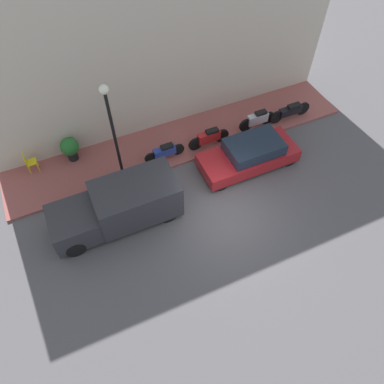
{
  "coord_description": "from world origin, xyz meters",
  "views": [
    {
      "loc": [
        -6.98,
        4.49,
        12.07
      ],
      "look_at": [
        1.05,
        0.89,
        0.6
      ],
      "focal_mm": 35.0,
      "sensor_mm": 36.0,
      "label": 1
    }
  ],
  "objects_px": {
    "delivery_van": "(118,206)",
    "motorcycle_black": "(290,111)",
    "motorcycle_red": "(209,137)",
    "streetlamp": "(111,120)",
    "scooter_silver": "(258,119)",
    "motorcycle_blue": "(165,152)",
    "potted_plant": "(70,148)",
    "parked_car": "(250,154)",
    "cafe_chair": "(29,162)"
  },
  "relations": [
    {
      "from": "delivery_van",
      "to": "motorcycle_black",
      "type": "relative_size",
      "value": 2.23
    },
    {
      "from": "motorcycle_black",
      "to": "motorcycle_red",
      "type": "height_order",
      "value": "motorcycle_red"
    },
    {
      "from": "delivery_van",
      "to": "streetlamp",
      "type": "distance_m",
      "value": 3.11
    },
    {
      "from": "motorcycle_red",
      "to": "streetlamp",
      "type": "distance_m",
      "value": 4.75
    },
    {
      "from": "motorcycle_black",
      "to": "motorcycle_red",
      "type": "relative_size",
      "value": 1.1
    },
    {
      "from": "motorcycle_red",
      "to": "streetlamp",
      "type": "height_order",
      "value": "streetlamp"
    },
    {
      "from": "scooter_silver",
      "to": "motorcycle_red",
      "type": "height_order",
      "value": "scooter_silver"
    },
    {
      "from": "motorcycle_blue",
      "to": "motorcycle_red",
      "type": "relative_size",
      "value": 0.93
    },
    {
      "from": "streetlamp",
      "to": "potted_plant",
      "type": "relative_size",
      "value": 4.01
    },
    {
      "from": "motorcycle_black",
      "to": "potted_plant",
      "type": "height_order",
      "value": "potted_plant"
    },
    {
      "from": "parked_car",
      "to": "potted_plant",
      "type": "relative_size",
      "value": 3.73
    },
    {
      "from": "motorcycle_red",
      "to": "potted_plant",
      "type": "distance_m",
      "value": 5.93
    },
    {
      "from": "parked_car",
      "to": "cafe_chair",
      "type": "distance_m",
      "value": 9.13
    },
    {
      "from": "streetlamp",
      "to": "scooter_silver",
      "type": "bearing_deg",
      "value": -87.93
    },
    {
      "from": "motorcycle_blue",
      "to": "streetlamp",
      "type": "xyz_separation_m",
      "value": [
        -0.14,
        1.96,
        2.59
      ]
    },
    {
      "from": "motorcycle_blue",
      "to": "potted_plant",
      "type": "relative_size",
      "value": 1.61
    },
    {
      "from": "parked_car",
      "to": "delivery_van",
      "type": "xyz_separation_m",
      "value": [
        -0.48,
        5.86,
        0.26
      ]
    },
    {
      "from": "parked_car",
      "to": "streetlamp",
      "type": "distance_m",
      "value": 5.89
    },
    {
      "from": "potted_plant",
      "to": "cafe_chair",
      "type": "xyz_separation_m",
      "value": [
        0.03,
        1.72,
        -0.12
      ]
    },
    {
      "from": "parked_car",
      "to": "scooter_silver",
      "type": "relative_size",
      "value": 2.28
    },
    {
      "from": "delivery_van",
      "to": "motorcycle_blue",
      "type": "bearing_deg",
      "value": -51.03
    },
    {
      "from": "streetlamp",
      "to": "potted_plant",
      "type": "bearing_deg",
      "value": 43.8
    },
    {
      "from": "delivery_van",
      "to": "motorcycle_black",
      "type": "distance_m",
      "value": 9.28
    },
    {
      "from": "delivery_van",
      "to": "potted_plant",
      "type": "height_order",
      "value": "delivery_van"
    },
    {
      "from": "motorcycle_blue",
      "to": "potted_plant",
      "type": "bearing_deg",
      "value": 66.2
    },
    {
      "from": "delivery_van",
      "to": "scooter_silver",
      "type": "bearing_deg",
      "value": -72.63
    },
    {
      "from": "motorcycle_black",
      "to": "motorcycle_red",
      "type": "bearing_deg",
      "value": 90.51
    },
    {
      "from": "motorcycle_black",
      "to": "potted_plant",
      "type": "distance_m",
      "value": 10.07
    },
    {
      "from": "motorcycle_red",
      "to": "cafe_chair",
      "type": "bearing_deg",
      "value": 77.24
    },
    {
      "from": "motorcycle_black",
      "to": "motorcycle_blue",
      "type": "bearing_deg",
      "value": 89.87
    },
    {
      "from": "motorcycle_black",
      "to": "cafe_chair",
      "type": "distance_m",
      "value": 11.77
    },
    {
      "from": "scooter_silver",
      "to": "motorcycle_red",
      "type": "distance_m",
      "value": 2.53
    },
    {
      "from": "streetlamp",
      "to": "cafe_chair",
      "type": "xyz_separation_m",
      "value": [
        1.77,
        3.39,
        -2.44
      ]
    },
    {
      "from": "motorcycle_blue",
      "to": "cafe_chair",
      "type": "relative_size",
      "value": 1.94
    },
    {
      "from": "scooter_silver",
      "to": "motorcycle_black",
      "type": "bearing_deg",
      "value": -93.64
    },
    {
      "from": "parked_car",
      "to": "motorcycle_blue",
      "type": "xyz_separation_m",
      "value": [
        1.71,
        3.15,
        -0.11
      ]
    },
    {
      "from": "scooter_silver",
      "to": "streetlamp",
      "type": "distance_m",
      "value": 7.03
    },
    {
      "from": "motorcycle_black",
      "to": "motorcycle_red",
      "type": "xyz_separation_m",
      "value": [
        -0.04,
        4.24,
        0.03
      ]
    },
    {
      "from": "scooter_silver",
      "to": "cafe_chair",
      "type": "bearing_deg",
      "value": 81.24
    },
    {
      "from": "motorcycle_red",
      "to": "cafe_chair",
      "type": "relative_size",
      "value": 2.07
    },
    {
      "from": "motorcycle_blue",
      "to": "streetlamp",
      "type": "bearing_deg",
      "value": 94.17
    },
    {
      "from": "scooter_silver",
      "to": "potted_plant",
      "type": "distance_m",
      "value": 8.36
    },
    {
      "from": "scooter_silver",
      "to": "motorcycle_red",
      "type": "xyz_separation_m",
      "value": [
        -0.15,
        2.53,
        -0.0
      ]
    },
    {
      "from": "motorcycle_blue",
      "to": "motorcycle_red",
      "type": "xyz_separation_m",
      "value": [
        -0.05,
        -2.07,
        0.07
      ]
    },
    {
      "from": "parked_car",
      "to": "potted_plant",
      "type": "distance_m",
      "value": 7.54
    },
    {
      "from": "motorcycle_blue",
      "to": "potted_plant",
      "type": "distance_m",
      "value": 3.97
    },
    {
      "from": "motorcycle_black",
      "to": "scooter_silver",
      "type": "bearing_deg",
      "value": 86.36
    },
    {
      "from": "scooter_silver",
      "to": "delivery_van",
      "type": "bearing_deg",
      "value": 107.37
    },
    {
      "from": "delivery_van",
      "to": "scooter_silver",
      "type": "relative_size",
      "value": 2.59
    },
    {
      "from": "motorcycle_red",
      "to": "potted_plant",
      "type": "relative_size",
      "value": 1.73
    }
  ]
}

